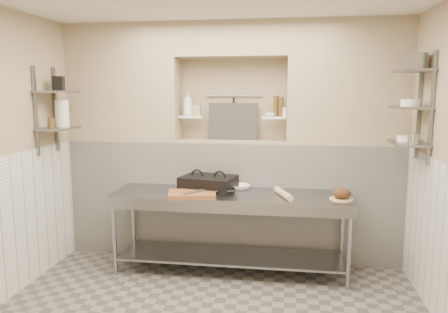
% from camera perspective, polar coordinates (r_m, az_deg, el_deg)
% --- Properties ---
extents(wall_back, '(4.00, 0.10, 2.80)m').
position_cam_1_polar(wall_back, '(5.50, 1.39, 2.20)').
color(wall_back, tan).
rests_on(wall_back, ground).
extents(wall_front, '(4.00, 0.10, 2.80)m').
position_cam_1_polar(wall_front, '(1.69, -16.20, -12.77)').
color(wall_front, tan).
rests_on(wall_front, ground).
extents(backwall_lower, '(4.00, 0.40, 1.40)m').
position_cam_1_polar(backwall_lower, '(5.38, 1.03, -5.52)').
color(backwall_lower, white).
rests_on(backwall_lower, floor).
extents(alcove_sill, '(1.30, 0.40, 0.02)m').
position_cam_1_polar(alcove_sill, '(5.26, 1.05, 2.01)').
color(alcove_sill, tan).
rests_on(alcove_sill, backwall_lower).
extents(backwall_pillar_left, '(1.35, 0.40, 1.40)m').
position_cam_1_polar(backwall_pillar_left, '(5.55, -12.80, 9.28)').
color(backwall_pillar_left, tan).
rests_on(backwall_pillar_left, backwall_lower).
extents(backwall_pillar_right, '(1.35, 0.40, 1.40)m').
position_cam_1_polar(backwall_pillar_right, '(5.22, 15.84, 9.24)').
color(backwall_pillar_right, tan).
rests_on(backwall_pillar_right, backwall_lower).
extents(backwall_header, '(1.30, 0.40, 0.40)m').
position_cam_1_polar(backwall_header, '(5.26, 1.08, 15.01)').
color(backwall_header, tan).
rests_on(backwall_header, backwall_lower).
extents(alcove_shelf_left, '(0.28, 0.16, 0.02)m').
position_cam_1_polar(alcove_shelf_left, '(5.32, -4.31, 5.20)').
color(alcove_shelf_left, white).
rests_on(alcove_shelf_left, backwall_lower).
extents(alcove_shelf_right, '(0.28, 0.16, 0.02)m').
position_cam_1_polar(alcove_shelf_right, '(5.19, 6.56, 5.09)').
color(alcove_shelf_right, white).
rests_on(alcove_shelf_right, backwall_lower).
extents(utensil_rail, '(0.70, 0.02, 0.02)m').
position_cam_1_polar(utensil_rail, '(5.39, 1.30, 7.92)').
color(utensil_rail, gray).
rests_on(utensil_rail, wall_back).
extents(hanging_steel, '(0.02, 0.02, 0.30)m').
position_cam_1_polar(hanging_steel, '(5.38, 1.27, 6.11)').
color(hanging_steel, black).
rests_on(hanging_steel, utensil_rail).
extents(splash_panel, '(0.60, 0.08, 0.45)m').
position_cam_1_polar(splash_panel, '(5.34, 1.20, 4.59)').
color(splash_panel, '#383330').
rests_on(splash_panel, alcove_sill).
extents(shelf_rail_left_a, '(0.03, 0.03, 0.95)m').
position_cam_1_polar(shelf_rail_left_a, '(5.38, -21.13, 5.76)').
color(shelf_rail_left_a, slate).
rests_on(shelf_rail_left_a, wall_left).
extents(shelf_rail_left_b, '(0.03, 0.03, 0.95)m').
position_cam_1_polar(shelf_rail_left_b, '(5.04, -23.38, 5.49)').
color(shelf_rail_left_b, slate).
rests_on(shelf_rail_left_b, wall_left).
extents(wall_shelf_left_lower, '(0.30, 0.50, 0.02)m').
position_cam_1_polar(wall_shelf_left_lower, '(5.16, -20.80, 3.45)').
color(wall_shelf_left_lower, slate).
rests_on(wall_shelf_left_lower, wall_left).
extents(wall_shelf_left_upper, '(0.30, 0.50, 0.03)m').
position_cam_1_polar(wall_shelf_left_upper, '(5.14, -21.04, 7.89)').
color(wall_shelf_left_upper, slate).
rests_on(wall_shelf_left_upper, wall_left).
extents(shelf_rail_right_a, '(0.03, 0.03, 1.05)m').
position_cam_1_polar(shelf_rail_right_a, '(4.86, 24.13, 5.94)').
color(shelf_rail_right_a, slate).
rests_on(shelf_rail_right_a, wall_right).
extents(shelf_rail_right_b, '(0.03, 0.03, 1.05)m').
position_cam_1_polar(shelf_rail_right_b, '(4.47, 25.49, 5.70)').
color(shelf_rail_right_b, slate).
rests_on(shelf_rail_right_b, wall_right).
extents(wall_shelf_right_lower, '(0.30, 0.50, 0.02)m').
position_cam_1_polar(wall_shelf_right_lower, '(4.65, 22.92, 1.61)').
color(wall_shelf_right_lower, slate).
rests_on(wall_shelf_right_lower, wall_right).
extents(wall_shelf_right_mid, '(0.30, 0.50, 0.02)m').
position_cam_1_polar(wall_shelf_right_mid, '(4.63, 23.17, 5.91)').
color(wall_shelf_right_mid, slate).
rests_on(wall_shelf_right_mid, wall_right).
extents(wall_shelf_right_upper, '(0.30, 0.50, 0.03)m').
position_cam_1_polar(wall_shelf_right_upper, '(4.63, 23.43, 10.23)').
color(wall_shelf_right_upper, slate).
rests_on(wall_shelf_right_upper, wall_right).
extents(prep_table, '(2.60, 0.70, 0.90)m').
position_cam_1_polar(prep_table, '(4.85, 0.86, -7.81)').
color(prep_table, gray).
rests_on(prep_table, floor).
extents(panini_press, '(0.66, 0.54, 0.16)m').
position_cam_1_polar(panini_press, '(4.93, -2.05, -3.50)').
color(panini_press, black).
rests_on(panini_press, prep_table).
extents(cutting_board, '(0.56, 0.45, 0.04)m').
position_cam_1_polar(cutting_board, '(4.67, -4.20, -4.92)').
color(cutting_board, brown).
rests_on(cutting_board, prep_table).
extents(knife_blade, '(0.28, 0.10, 0.01)m').
position_cam_1_polar(knife_blade, '(4.70, 0.40, -4.49)').
color(knife_blade, gray).
rests_on(knife_blade, cutting_board).
extents(tongs, '(0.20, 0.23, 0.03)m').
position_cam_1_polar(tongs, '(4.63, -3.94, -4.59)').
color(tongs, gray).
rests_on(tongs, cutting_board).
extents(mixing_bowl, '(0.30, 0.30, 0.06)m').
position_cam_1_polar(mixing_bowl, '(4.98, 2.07, -3.99)').
color(mixing_bowl, white).
rests_on(mixing_bowl, prep_table).
extents(rolling_pin, '(0.21, 0.43, 0.07)m').
position_cam_1_polar(rolling_pin, '(4.67, 7.75, -4.83)').
color(rolling_pin, tan).
rests_on(rolling_pin, prep_table).
extents(bread_board, '(0.24, 0.24, 0.01)m').
position_cam_1_polar(bread_board, '(4.67, 15.08, -5.38)').
color(bread_board, tan).
rests_on(bread_board, prep_table).
extents(bread_loaf, '(0.19, 0.19, 0.11)m').
position_cam_1_polar(bread_loaf, '(4.66, 15.11, -4.63)').
color(bread_loaf, '#4C2D19').
rests_on(bread_loaf, bread_board).
extents(bottle_soap, '(0.13, 0.13, 0.29)m').
position_cam_1_polar(bottle_soap, '(5.28, -4.74, 6.87)').
color(bottle_soap, white).
rests_on(bottle_soap, alcove_shelf_left).
extents(jar_alcove, '(0.09, 0.09, 0.13)m').
position_cam_1_polar(jar_alcove, '(5.29, -3.56, 6.05)').
color(jar_alcove, tan).
rests_on(jar_alcove, alcove_shelf_left).
extents(bowl_alcove, '(0.16, 0.16, 0.04)m').
position_cam_1_polar(bowl_alcove, '(5.18, 6.03, 5.45)').
color(bowl_alcove, white).
rests_on(bowl_alcove, alcove_shelf_right).
extents(condiment_a, '(0.06, 0.06, 0.22)m').
position_cam_1_polar(condiment_a, '(5.18, 7.48, 6.44)').
color(condiment_a, '#4C3516').
rests_on(condiment_a, alcove_shelf_right).
extents(condiment_b, '(0.06, 0.06, 0.24)m').
position_cam_1_polar(condiment_b, '(5.22, 6.80, 6.55)').
color(condiment_b, '#4C3516').
rests_on(condiment_b, alcove_shelf_right).
extents(condiment_c, '(0.06, 0.06, 0.11)m').
position_cam_1_polar(condiment_c, '(5.18, 7.90, 5.79)').
color(condiment_c, white).
rests_on(condiment_c, alcove_shelf_right).
extents(jug_left, '(0.15, 0.15, 0.30)m').
position_cam_1_polar(jug_left, '(5.23, -20.40, 5.31)').
color(jug_left, white).
rests_on(jug_left, wall_shelf_left_lower).
extents(jar_left, '(0.07, 0.07, 0.11)m').
position_cam_1_polar(jar_left, '(5.03, -21.64, 4.07)').
color(jar_left, '#4C3516').
rests_on(jar_left, wall_shelf_left_lower).
extents(box_left_upper, '(0.13, 0.13, 0.16)m').
position_cam_1_polar(box_left_upper, '(5.19, -20.80, 8.91)').
color(box_left_upper, black).
rests_on(box_left_upper, wall_shelf_left_upper).
extents(bowl_right, '(0.19, 0.19, 0.06)m').
position_cam_1_polar(bowl_right, '(4.72, 22.74, 2.20)').
color(bowl_right, white).
rests_on(bowl_right, wall_shelf_right_lower).
extents(canister_right, '(0.11, 0.11, 0.11)m').
position_cam_1_polar(canister_right, '(4.47, 23.54, 2.16)').
color(canister_right, gray).
rests_on(canister_right, wall_shelf_right_lower).
extents(bowl_right_mid, '(0.18, 0.18, 0.07)m').
position_cam_1_polar(bowl_right_mid, '(4.64, 23.17, 6.48)').
color(bowl_right_mid, white).
rests_on(bowl_right_mid, wall_shelf_right_mid).
extents(basket_right, '(0.22, 0.26, 0.15)m').
position_cam_1_polar(basket_right, '(4.66, 23.41, 11.33)').
color(basket_right, gray).
rests_on(basket_right, wall_shelf_right_upper).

